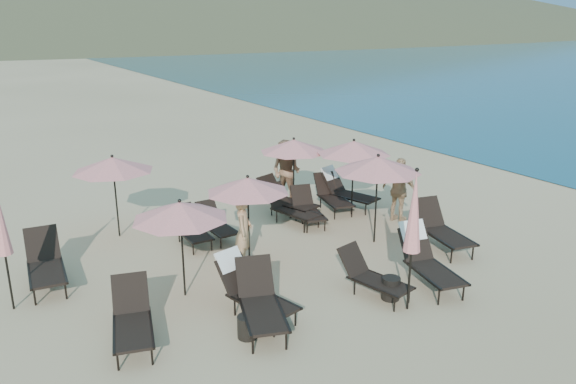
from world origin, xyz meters
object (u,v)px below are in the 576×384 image
lounger_7 (191,228)px  lounger_9 (307,208)px  umbrella_open_4 (294,146)px  lounger_5 (441,228)px  lounger_3 (372,276)px  lounger_13 (285,199)px  beachgoer_b (286,172)px  beachgoer_c (400,190)px  lounger_6 (45,263)px  umbrella_open_5 (354,148)px  side_table_1 (391,288)px  beachgoer_a (244,231)px  umbrella_open_1 (248,185)px  lounger_12 (290,207)px  lounger_1 (251,288)px  umbrella_closed_0 (414,213)px  side_table_0 (247,327)px  lounger_10 (332,195)px  lounger_11 (345,189)px  lounger_4 (427,258)px  lounger_2 (260,301)px  umbrella_open_2 (378,164)px  umbrella_open_0 (180,211)px  lounger_0 (132,318)px  umbrella_open_3 (113,164)px  lounger_8 (216,223)px

lounger_7 → lounger_9: (3.26, -0.27, 0.02)m
umbrella_open_4 → lounger_5: bearing=-71.8°
lounger_3 → lounger_13: bearing=65.6°
lounger_9 → beachgoer_b: (0.44, 1.84, 0.54)m
umbrella_open_4 → beachgoer_c: umbrella_open_4 is taller
lounger_6 → lounger_7: bearing=14.0°
umbrella_open_5 → beachgoer_b: (-1.02, 1.91, -0.99)m
side_table_1 → beachgoer_b: size_ratio=0.24×
beachgoer_a → umbrella_open_1: bearing=-14.6°
beachgoer_a → lounger_12: bearing=-15.8°
lounger_1 → side_table_1: lounger_1 is taller
lounger_12 → umbrella_open_4: (0.75, 1.03, 1.41)m
umbrella_open_1 → beachgoer_c: bearing=1.8°
umbrella_closed_0 → umbrella_open_4: bearing=78.1°
lounger_6 → side_table_0: lounger_6 is taller
beachgoer_b → lounger_10: bearing=-0.3°
umbrella_open_4 → lounger_11: bearing=-26.4°
lounger_10 → umbrella_closed_0: 6.12m
lounger_4 → beachgoer_c: bearing=69.7°
lounger_2 → umbrella_open_2: umbrella_open_2 is taller
lounger_10 → umbrella_open_0: (-5.63, -2.75, 1.36)m
lounger_3 → lounger_11: (2.91, 4.76, 0.11)m
side_table_0 → lounger_4: bearing=-0.7°
lounger_13 → umbrella_closed_0: 6.07m
umbrella_open_1 → beachgoer_b: (2.92, 3.17, -0.84)m
lounger_9 → lounger_11: lounger_11 is taller
lounger_0 → lounger_4: (5.95, -0.96, 0.09)m
beachgoer_b → beachgoer_c: 3.51m
lounger_10 → lounger_11: lounger_11 is taller
lounger_11 → umbrella_open_3: umbrella_open_3 is taller
lounger_11 → umbrella_open_5: 1.59m
beachgoer_a → beachgoer_c: size_ratio=0.89×
side_table_1 → beachgoer_b: (1.41, 6.34, 0.73)m
lounger_2 → side_table_1: bearing=9.0°
lounger_10 → beachgoer_c: bearing=-47.4°
lounger_5 → lounger_0: bearing=-166.2°
lounger_0 → side_table_0: 1.98m
lounger_9 → lounger_10: (1.22, 0.53, 0.03)m
umbrella_closed_0 → side_table_1: (-0.01, 0.48, -1.73)m
umbrella_open_0 → umbrella_closed_0: size_ratio=0.73×
lounger_12 → beachgoer_a: (-2.31, -1.75, 0.34)m
lounger_1 → umbrella_open_4: (3.97, 4.85, 1.34)m
umbrella_open_0 → side_table_1: bearing=-33.5°
lounger_12 → lounger_11: bearing=-3.0°
lounger_3 → lounger_8: (-1.40, 4.45, -0.03)m
lounger_0 → beachgoer_a: beachgoer_a is taller
lounger_12 → umbrella_open_1: size_ratio=0.89×
lounger_5 → lounger_12: bearing=135.1°
lounger_2 → lounger_9: size_ratio=1.17×
lounger_7 → beachgoer_c: beachgoer_c is taller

